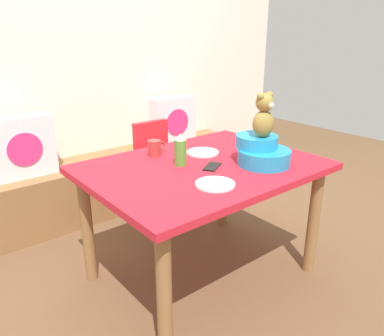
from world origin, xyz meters
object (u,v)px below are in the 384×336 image
pillow_floral_left (22,147)px  coffee_mug (155,148)px  pillow_floral_right (173,121)px  highchair (160,158)px  dining_table (203,180)px  teddy_bear (264,116)px  dinner_plate_far (203,152)px  infant_seat_teal (261,152)px  ketchup_bottle (180,151)px  dinner_plate_near (215,184)px  cell_phone (212,167)px

pillow_floral_left → coffee_mug: 1.06m
pillow_floral_right → highchair: pillow_floral_right is taller
pillow_floral_right → dining_table: size_ratio=0.34×
teddy_bear → dinner_plate_far: teddy_bear is taller
dining_table → infant_seat_teal: 0.37m
teddy_bear → ketchup_bottle: (-0.38, 0.27, -0.19)m
dining_table → coffee_mug: 0.37m
coffee_mug → pillow_floral_right: bearing=48.5°
pillow_floral_left → dinner_plate_near: pillow_floral_left is taller
pillow_floral_right → ketchup_bottle: bearing=-124.4°
pillow_floral_right → highchair: 0.62m
pillow_floral_left → dinner_plate_near: size_ratio=2.20×
teddy_bear → infant_seat_teal: bearing=90.0°
teddy_bear → coffee_mug: 0.68m
pillow_floral_left → cell_phone: pillow_floral_left is taller
ketchup_bottle → coffee_mug: size_ratio=1.54×
teddy_bear → cell_phone: teddy_bear is taller
pillow_floral_left → dinner_plate_near: (0.50, -1.49, 0.07)m
teddy_bear → dinner_plate_near: 0.51m
pillow_floral_left → dinner_plate_far: 1.32m
cell_phone → coffee_mug: bearing=-11.8°
dinner_plate_far → cell_phone: 0.26m
teddy_bear → dining_table: bearing=143.5°
pillow_floral_right → cell_phone: 1.45m
dinner_plate_near → dinner_plate_far: (0.29, 0.43, 0.00)m
pillow_floral_left → pillow_floral_right: bearing=0.0°
ketchup_bottle → teddy_bear: bearing=-35.6°
dining_table → infant_seat_teal: bearing=-36.5°
highchair → ketchup_bottle: 0.87m
ketchup_bottle → coffee_mug: (-0.01, 0.25, -0.04)m
infant_seat_teal → dinner_plate_near: bearing=-170.0°
highchair → ketchup_bottle: (-0.35, -0.73, 0.31)m
infant_seat_teal → pillow_floral_left: bearing=123.0°
pillow_floral_left → ketchup_bottle: bearing=-64.6°
pillow_floral_right → dinner_plate_far: pillow_floral_right is taller
infant_seat_teal → ketchup_bottle: size_ratio=1.78×
pillow_floral_right → infant_seat_teal: bearing=-106.2°
pillow_floral_right → teddy_bear: 1.52m
highchair → coffee_mug: bearing=-126.7°
ketchup_bottle → coffee_mug: ketchup_bottle is taller
ketchup_bottle → cell_phone: ketchup_bottle is taller
pillow_floral_left → coffee_mug: bearing=-59.4°
highchair → pillow_floral_right: bearing=43.7°
highchair → dinner_plate_near: size_ratio=3.95×
teddy_bear → cell_phone: (-0.26, 0.13, -0.27)m
pillow_floral_right → coffee_mug: bearing=-131.5°
teddy_bear → dinner_plate_far: (-0.13, 0.36, -0.27)m
pillow_floral_right → infant_seat_teal: same height
highchair → teddy_bear: size_ratio=3.16×
pillow_floral_right → coffee_mug: 1.21m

